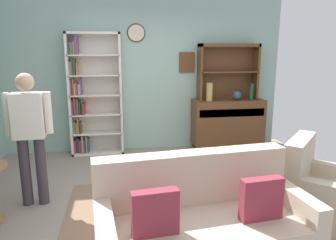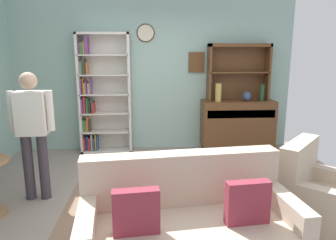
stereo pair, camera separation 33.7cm
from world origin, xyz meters
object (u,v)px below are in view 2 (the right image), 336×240
(vase_round, at_px, (247,96))
(couch_floral, at_px, (188,228))
(person_reading, at_px, (32,127))
(sideboard_hutch, at_px, (238,64))
(coffee_table, at_px, (188,179))
(book_stack, at_px, (191,174))
(vase_tall, at_px, (218,92))
(armchair_floral, at_px, (321,201))
(bookshelf, at_px, (101,95))
(sideboard, at_px, (237,123))
(bottle_wine, at_px, (262,93))

(vase_round, relative_size, couch_floral, 0.09)
(person_reading, bearing_deg, sideboard_hutch, 31.97)
(vase_round, height_order, coffee_table, vase_round)
(book_stack, bearing_deg, coffee_table, 107.38)
(vase_tall, height_order, armchair_floral, vase_tall)
(bookshelf, xyz_separation_m, book_stack, (1.29, -2.29, -0.58))
(vase_round, xyz_separation_m, coffee_table, (-1.31, -2.06, -0.65))
(sideboard, bearing_deg, coffee_table, -119.01)
(sideboard_hutch, relative_size, book_stack, 6.05)
(sideboard, height_order, sideboard_hutch, sideboard_hutch)
(sideboard, distance_m, coffee_table, 2.44)
(vase_tall, height_order, vase_round, vase_tall)
(bottle_wine, bearing_deg, armchair_floral, -95.82)
(sideboard, distance_m, couch_floral, 3.35)
(coffee_table, bearing_deg, vase_round, 57.56)
(bookshelf, relative_size, vase_round, 12.35)
(book_stack, bearing_deg, sideboard, 62.26)
(sideboard_hutch, relative_size, person_reading, 0.71)
(sideboard, relative_size, vase_round, 7.65)
(armchair_floral, bearing_deg, coffee_table, 159.24)
(couch_floral, bearing_deg, vase_round, 64.44)
(bookshelf, distance_m, person_reading, 1.94)
(person_reading, distance_m, book_stack, 1.95)
(vase_tall, xyz_separation_m, coffee_table, (-0.79, -2.05, -0.73))
(couch_floral, bearing_deg, vase_tall, 72.94)
(sideboard, height_order, coffee_table, sideboard)
(bookshelf, bearing_deg, vase_round, -3.41)
(couch_floral, bearing_deg, person_reading, 142.24)
(couch_floral, bearing_deg, bottle_wine, 60.37)
(sideboard, relative_size, armchair_floral, 1.20)
(vase_round, distance_m, bottle_wine, 0.27)
(sideboard, distance_m, vase_tall, 0.70)
(sideboard_hutch, bearing_deg, vase_round, -53.52)
(couch_floral, bearing_deg, armchair_floral, 17.35)
(person_reading, bearing_deg, book_stack, -13.33)
(coffee_table, bearing_deg, sideboard_hutch, 62.18)
(bookshelf, distance_m, vase_tall, 2.06)
(armchair_floral, xyz_separation_m, person_reading, (-3.13, 0.86, 0.62))
(sideboard_hutch, distance_m, vase_round, 0.60)
(sideboard, xyz_separation_m, coffee_table, (-1.18, -2.13, -0.16))
(couch_floral, height_order, person_reading, person_reading)
(vase_tall, relative_size, couch_floral, 0.17)
(bookshelf, bearing_deg, sideboard_hutch, 0.52)
(armchair_floral, bearing_deg, couch_floral, -162.65)
(sideboard_hutch, relative_size, bottle_wine, 3.67)
(sideboard_hutch, xyz_separation_m, bottle_wine, (0.39, -0.20, -0.49))
(coffee_table, bearing_deg, bookshelf, 119.71)
(vase_tall, bearing_deg, vase_round, 1.49)
(vase_round, distance_m, armchair_floral, 2.66)
(vase_round, height_order, couch_floral, vase_round)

